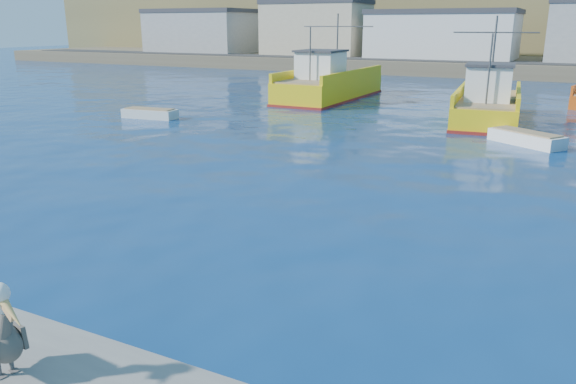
# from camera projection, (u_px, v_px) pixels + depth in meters

# --- Properties ---
(ground) EXTENTS (260.00, 260.00, 0.00)m
(ground) POSITION_uv_depth(u_px,v_px,m) (223.00, 298.00, 12.44)
(ground) COLOR #06254F
(ground) RESTS_ON ground
(dock_bollards) EXTENTS (36.20, 0.20, 0.30)m
(dock_bollards) POSITION_uv_depth(u_px,v_px,m) (136.00, 357.00, 9.09)
(dock_bollards) COLOR #4C4C4C
(dock_bollards) RESTS_ON dock
(far_shore) EXTENTS (200.00, 81.00, 24.00)m
(far_shore) POSITION_uv_depth(u_px,v_px,m) (550.00, 7.00, 103.06)
(far_shore) COLOR brown
(far_shore) RESTS_ON ground
(trawler_yellow_a) EXTENTS (6.05, 13.27, 6.76)m
(trawler_yellow_a) POSITION_uv_depth(u_px,v_px,m) (329.00, 85.00, 45.53)
(trawler_yellow_a) COLOR yellow
(trawler_yellow_a) RESTS_ON ground
(trawler_yellow_b) EXTENTS (5.05, 10.98, 6.44)m
(trawler_yellow_b) POSITION_uv_depth(u_px,v_px,m) (488.00, 105.00, 34.88)
(trawler_yellow_b) COLOR yellow
(trawler_yellow_b) RESTS_ON ground
(skiff_left) EXTENTS (3.69, 1.65, 0.78)m
(skiff_left) POSITION_uv_depth(u_px,v_px,m) (150.00, 114.00, 36.35)
(skiff_left) COLOR silver
(skiff_left) RESTS_ON ground
(skiff_mid) EXTENTS (3.90, 3.21, 0.83)m
(skiff_mid) POSITION_uv_depth(u_px,v_px,m) (526.00, 139.00, 28.30)
(skiff_mid) COLOR silver
(skiff_mid) RESTS_ON ground
(pelican) EXTENTS (1.33, 0.72, 1.64)m
(pelican) POSITION_uv_depth(u_px,v_px,m) (2.00, 335.00, 8.69)
(pelican) COLOR #595451
(pelican) RESTS_ON dock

